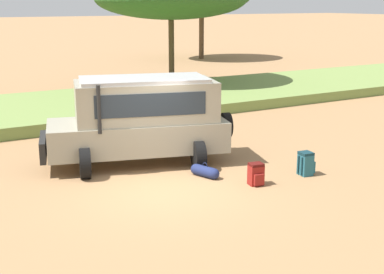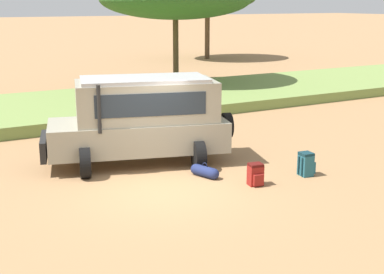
% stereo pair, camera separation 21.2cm
% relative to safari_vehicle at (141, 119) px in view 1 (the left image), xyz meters
% --- Properties ---
extents(ground_plane, '(320.00, 320.00, 0.00)m').
position_rel_safari_vehicle_xyz_m(ground_plane, '(-0.47, -2.23, -1.29)').
color(ground_plane, '#9E754C').
extents(grass_bank, '(120.00, 7.00, 0.44)m').
position_rel_safari_vehicle_xyz_m(grass_bank, '(-0.47, 7.95, -1.07)').
color(grass_bank, olive).
rests_on(grass_bank, ground_plane).
extents(safari_vehicle, '(5.46, 3.56, 2.44)m').
position_rel_safari_vehicle_xyz_m(safari_vehicle, '(0.00, 0.00, 0.00)').
color(safari_vehicle, gray).
rests_on(safari_vehicle, ground_plane).
extents(backpack_beside_front_wheel, '(0.44, 0.38, 0.63)m').
position_rel_safari_vehicle_xyz_m(backpack_beside_front_wheel, '(3.29, -3.15, -0.99)').
color(backpack_beside_front_wheel, '#235B6B').
rests_on(backpack_beside_front_wheel, ground_plane).
extents(backpack_cluster_center, '(0.39, 0.42, 0.56)m').
position_rel_safari_vehicle_xyz_m(backpack_cluster_center, '(1.68, -3.13, -1.02)').
color(backpack_cluster_center, maroon).
rests_on(backpack_cluster_center, ground_plane).
extents(duffel_bag_low_black_case, '(0.48, 0.87, 0.39)m').
position_rel_safari_vehicle_xyz_m(duffel_bag_low_black_case, '(0.91, -1.95, -1.15)').
color(duffel_bag_low_black_case, navy).
rests_on(duffel_bag_low_black_case, ground_plane).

